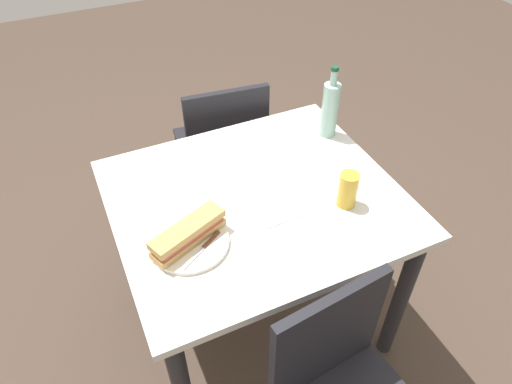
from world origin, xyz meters
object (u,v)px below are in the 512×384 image
object	(u,v)px
baguette_sandwich_near	(188,234)
water_bottle	(330,109)
knife_near	(204,247)
dining_table	(256,220)
chair_near	(224,147)
beer_glass	(348,190)
plate_near	(189,243)

from	to	relation	value
baguette_sandwich_near	water_bottle	size ratio (longest dim) A/B	0.88
baguette_sandwich_near	knife_near	world-z (taller)	baguette_sandwich_near
dining_table	baguette_sandwich_near	xyz separation A→B (m)	(0.28, 0.11, 0.17)
dining_table	chair_near	distance (m)	0.66
knife_near	water_bottle	distance (m)	0.78
knife_near	beer_glass	bearing A→B (deg)	179.68
baguette_sandwich_near	beer_glass	size ratio (longest dim) A/B	2.04
plate_near	knife_near	world-z (taller)	knife_near
chair_near	baguette_sandwich_near	xyz separation A→B (m)	(0.40, 0.75, 0.31)
water_bottle	beer_glass	distance (m)	0.42
water_bottle	chair_near	bearing A→B (deg)	-53.84
plate_near	beer_glass	world-z (taller)	beer_glass
plate_near	baguette_sandwich_near	xyz separation A→B (m)	(0.00, -0.00, 0.04)
baguette_sandwich_near	water_bottle	distance (m)	0.78
dining_table	chair_near	size ratio (longest dim) A/B	1.16
dining_table	water_bottle	bearing A→B (deg)	-152.55
beer_glass	water_bottle	bearing A→B (deg)	-112.33
chair_near	knife_near	size ratio (longest dim) A/B	5.34
knife_near	beer_glass	xyz separation A→B (m)	(-0.52, 0.00, 0.05)
plate_near	knife_near	size ratio (longest dim) A/B	1.59
beer_glass	knife_near	bearing A→B (deg)	-0.32
baguette_sandwich_near	knife_near	xyz separation A→B (m)	(-0.03, 0.05, -0.03)
chair_near	baguette_sandwich_near	size ratio (longest dim) A/B	3.21
dining_table	knife_near	xyz separation A→B (m)	(0.25, 0.16, 0.14)
beer_glass	dining_table	bearing A→B (deg)	-31.70
dining_table	baguette_sandwich_near	distance (m)	0.35
dining_table	water_bottle	size ratio (longest dim) A/B	3.29
chair_near	beer_glass	size ratio (longest dim) A/B	6.53
dining_table	water_bottle	world-z (taller)	water_bottle
water_bottle	beer_glass	xyz separation A→B (m)	(0.16, 0.38, -0.06)
plate_near	water_bottle	bearing A→B (deg)	-154.76
baguette_sandwich_near	knife_near	size ratio (longest dim) A/B	1.66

